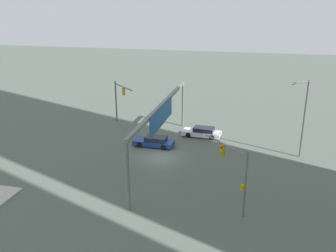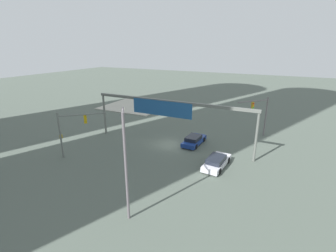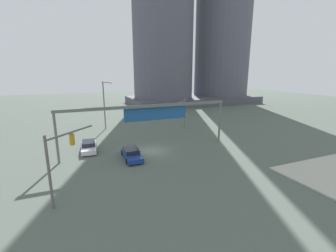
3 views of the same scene
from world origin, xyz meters
TOP-DOWN VIEW (x-y plane):
  - ground_plane at (0.00, 0.00)m, footprint 181.68×181.68m
  - sidewalk_corner at (16.17, -16.65)m, footprint 12.43×13.32m
  - traffic_signal_near_corner at (-9.95, -8.34)m, footprint 3.58×3.77m
  - traffic_signal_opposite_side at (8.65, 8.40)m, footprint 4.27×3.76m
  - streetlamp_curved_arm at (-3.44, 14.46)m, footprint 1.54×2.00m
  - overhead_sign_gantry at (0.29, 0.35)m, footprint 21.78×0.43m
  - sedan_car_approaching at (-7.24, 3.48)m, footprint 2.15×4.87m
  - sedan_car_waiting_far at (-2.78, -1.42)m, footprint 2.04×4.67m
  - fire_hydrant_on_curb at (15.47, -14.92)m, footprint 0.33×0.22m

SIDE VIEW (x-z plane):
  - ground_plane at x=0.00m, z-range 0.00..0.00m
  - sidewalk_corner at x=16.17m, z-range 0.00..0.15m
  - fire_hydrant_on_curb at x=15.47m, z-range 0.13..0.84m
  - sedan_car_waiting_far at x=-2.78m, z-range -0.03..1.18m
  - sedan_car_approaching at x=-7.24m, z-range -0.03..1.18m
  - traffic_signal_opposite_side at x=8.65m, z-range 0.91..6.41m
  - traffic_signal_near_corner at x=-9.95m, z-range 1.02..6.71m
  - streetlamp_curved_arm at x=-3.44m, z-range 0.64..9.03m
  - overhead_sign_gantry at x=0.29m, z-range 2.05..8.10m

